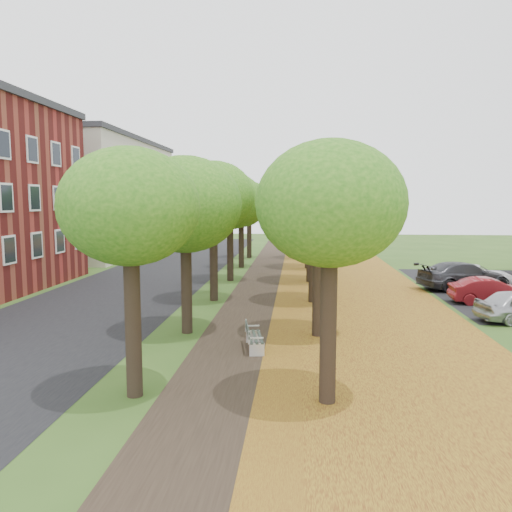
% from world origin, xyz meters
% --- Properties ---
extents(ground, '(120.00, 120.00, 0.00)m').
position_xyz_m(ground, '(0.00, 0.00, 0.00)').
color(ground, '#2D4C19').
rests_on(ground, ground).
extents(street_asphalt, '(8.00, 70.00, 0.01)m').
position_xyz_m(street_asphalt, '(-7.50, 15.00, 0.00)').
color(street_asphalt, black).
rests_on(street_asphalt, ground).
extents(footpath, '(3.20, 70.00, 0.01)m').
position_xyz_m(footpath, '(0.00, 15.00, 0.00)').
color(footpath, black).
rests_on(footpath, ground).
extents(leaf_verge, '(7.50, 70.00, 0.01)m').
position_xyz_m(leaf_verge, '(5.00, 15.00, 0.01)').
color(leaf_verge, '#A4801E').
rests_on(leaf_verge, ground).
extents(parking_lot, '(9.00, 16.00, 0.01)m').
position_xyz_m(parking_lot, '(13.50, 16.00, 0.00)').
color(parking_lot, black).
rests_on(parking_lot, ground).
extents(tree_row_west, '(3.77, 33.77, 6.32)m').
position_xyz_m(tree_row_west, '(-2.20, 15.00, 4.68)').
color(tree_row_west, black).
rests_on(tree_row_west, ground).
extents(tree_row_east, '(3.77, 33.77, 6.32)m').
position_xyz_m(tree_row_east, '(2.60, 15.00, 4.68)').
color(tree_row_east, black).
rests_on(tree_row_east, ground).
extents(building_cream, '(10.30, 20.30, 10.40)m').
position_xyz_m(building_cream, '(-17.00, 33.00, 5.21)').
color(building_cream, beige).
rests_on(building_cream, ground).
extents(bench, '(0.76, 1.75, 0.80)m').
position_xyz_m(bench, '(0.42, 4.16, 0.42)').
color(bench, '#27302A').
rests_on(bench, ground).
extents(car_red, '(3.77, 1.43, 1.23)m').
position_xyz_m(car_red, '(11.00, 12.25, 0.61)').
color(car_red, maroon).
rests_on(car_red, ground).
extents(car_grey, '(5.54, 3.51, 1.50)m').
position_xyz_m(car_grey, '(11.00, 16.18, 0.75)').
color(car_grey, '#323237').
rests_on(car_grey, ground).
extents(car_white, '(4.87, 3.20, 1.24)m').
position_xyz_m(car_white, '(12.00, 17.21, 0.62)').
color(car_white, white).
rests_on(car_white, ground).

